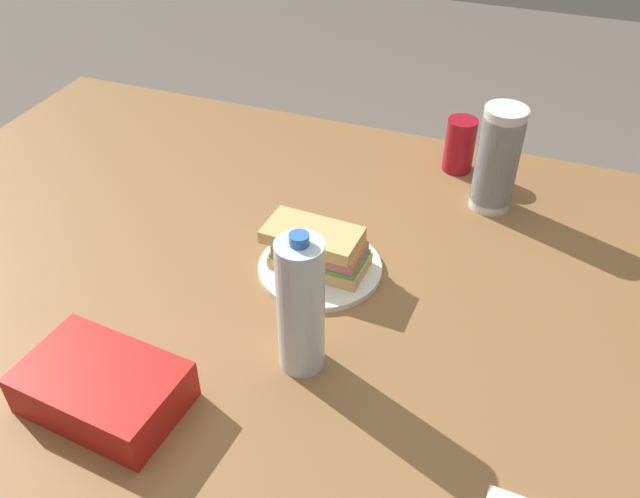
{
  "coord_description": "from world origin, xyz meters",
  "views": [
    {
      "loc": [
        -0.43,
        0.84,
        1.57
      ],
      "look_at": [
        -0.11,
        -0.03,
        0.83
      ],
      "focal_mm": 37.27,
      "sensor_mm": 36.0,
      "label": 1
    }
  ],
  "objects_px": {
    "soda_can_red": "(460,145)",
    "chip_bag": "(103,388)",
    "paper_plate": "(320,268)",
    "plastic_cup_stack": "(497,159)",
    "dining_table": "(261,299)",
    "sandwich": "(318,248)",
    "water_bottle_tall": "(301,306)"
  },
  "relations": [
    {
      "from": "plastic_cup_stack",
      "to": "sandwich",
      "type": "bearing_deg",
      "value": 50.91
    },
    {
      "from": "paper_plate",
      "to": "soda_can_red",
      "type": "bearing_deg",
      "value": -110.68
    },
    {
      "from": "paper_plate",
      "to": "plastic_cup_stack",
      "type": "xyz_separation_m",
      "value": [
        -0.26,
        -0.32,
        0.1
      ]
    },
    {
      "from": "paper_plate",
      "to": "water_bottle_tall",
      "type": "height_order",
      "value": "water_bottle_tall"
    },
    {
      "from": "dining_table",
      "to": "chip_bag",
      "type": "xyz_separation_m",
      "value": [
        0.08,
        0.36,
        0.12
      ]
    },
    {
      "from": "sandwich",
      "to": "plastic_cup_stack",
      "type": "height_order",
      "value": "plastic_cup_stack"
    },
    {
      "from": "dining_table",
      "to": "sandwich",
      "type": "bearing_deg",
      "value": -164.49
    },
    {
      "from": "water_bottle_tall",
      "to": "sandwich",
      "type": "bearing_deg",
      "value": -75.79
    },
    {
      "from": "soda_can_red",
      "to": "plastic_cup_stack",
      "type": "height_order",
      "value": "plastic_cup_stack"
    },
    {
      "from": "dining_table",
      "to": "soda_can_red",
      "type": "distance_m",
      "value": 0.56
    },
    {
      "from": "dining_table",
      "to": "sandwich",
      "type": "relative_size",
      "value": 8.78
    },
    {
      "from": "soda_can_red",
      "to": "chip_bag",
      "type": "height_order",
      "value": "soda_can_red"
    },
    {
      "from": "dining_table",
      "to": "soda_can_red",
      "type": "height_order",
      "value": "soda_can_red"
    },
    {
      "from": "paper_plate",
      "to": "chip_bag",
      "type": "xyz_separation_m",
      "value": [
        0.19,
        0.39,
        0.03
      ]
    },
    {
      "from": "plastic_cup_stack",
      "to": "soda_can_red",
      "type": "bearing_deg",
      "value": -52.21
    },
    {
      "from": "dining_table",
      "to": "paper_plate",
      "type": "bearing_deg",
      "value": -164.2
    },
    {
      "from": "paper_plate",
      "to": "sandwich",
      "type": "height_order",
      "value": "sandwich"
    },
    {
      "from": "soda_can_red",
      "to": "dining_table",
      "type": "bearing_deg",
      "value": 59.56
    },
    {
      "from": "sandwich",
      "to": "plastic_cup_stack",
      "type": "xyz_separation_m",
      "value": [
        -0.26,
        -0.32,
        0.06
      ]
    },
    {
      "from": "chip_bag",
      "to": "plastic_cup_stack",
      "type": "height_order",
      "value": "plastic_cup_stack"
    },
    {
      "from": "paper_plate",
      "to": "plastic_cup_stack",
      "type": "relative_size",
      "value": 1.03
    },
    {
      "from": "paper_plate",
      "to": "plastic_cup_stack",
      "type": "height_order",
      "value": "plastic_cup_stack"
    },
    {
      "from": "soda_can_red",
      "to": "sandwich",
      "type": "bearing_deg",
      "value": 68.95
    },
    {
      "from": "chip_bag",
      "to": "sandwich",
      "type": "bearing_deg",
      "value": 70.25
    },
    {
      "from": "water_bottle_tall",
      "to": "dining_table",
      "type": "bearing_deg",
      "value": -49.12
    },
    {
      "from": "chip_bag",
      "to": "water_bottle_tall",
      "type": "relative_size",
      "value": 0.92
    },
    {
      "from": "sandwich",
      "to": "chip_bag",
      "type": "distance_m",
      "value": 0.43
    },
    {
      "from": "sandwich",
      "to": "soda_can_red",
      "type": "distance_m",
      "value": 0.47
    },
    {
      "from": "dining_table",
      "to": "water_bottle_tall",
      "type": "distance_m",
      "value": 0.32
    },
    {
      "from": "soda_can_red",
      "to": "water_bottle_tall",
      "type": "relative_size",
      "value": 0.49
    },
    {
      "from": "dining_table",
      "to": "plastic_cup_stack",
      "type": "relative_size",
      "value": 7.43
    },
    {
      "from": "plastic_cup_stack",
      "to": "water_bottle_tall",
      "type": "bearing_deg",
      "value": 68.99
    }
  ]
}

